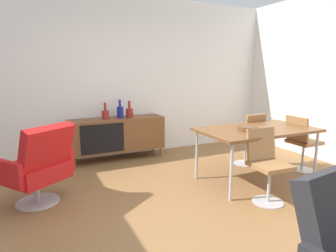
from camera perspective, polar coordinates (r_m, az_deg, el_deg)
name	(u,v)px	position (r m, az deg, el deg)	size (l,w,h in m)	color
ground_plane	(179,219)	(3.16, 2.12, -17.86)	(8.32, 8.32, 0.00)	olive
wall_back	(111,77)	(5.21, -11.25, 9.41)	(6.80, 0.12, 2.80)	white
sideboard	(117,134)	(5.04, -10.06, -1.63)	(1.60, 0.45, 0.72)	brown
vase_cobalt	(120,112)	(4.99, -9.46, 2.81)	(0.11, 0.11, 0.31)	navy
vase_sculptural_dark	(130,112)	(5.04, -7.63, 2.73)	(0.12, 0.12, 0.29)	maroon
vase_ceramic_small	(105,114)	(4.93, -12.29, 2.34)	(0.12, 0.12, 0.28)	maroon
dining_table	(257,132)	(4.13, 17.22, -1.06)	(1.60, 0.90, 0.74)	brown
wooden_bowl_on_table	(247,128)	(3.93, 15.38, -0.46)	(0.26, 0.26, 0.06)	brown
dining_chair_back_right	(249,137)	(4.81, 15.69, -2.09)	(0.41, 0.44, 0.86)	#9E7042
dining_chair_far_end	(301,141)	(4.81, 24.91, -2.71)	(0.43, 0.40, 0.86)	#9E7042
dining_chair_front_left	(267,162)	(3.56, 18.96, -6.85)	(0.42, 0.45, 0.86)	#9E7042
lounge_chair_red	(39,165)	(3.60, -24.25, -7.07)	(0.90, 0.89, 0.95)	red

